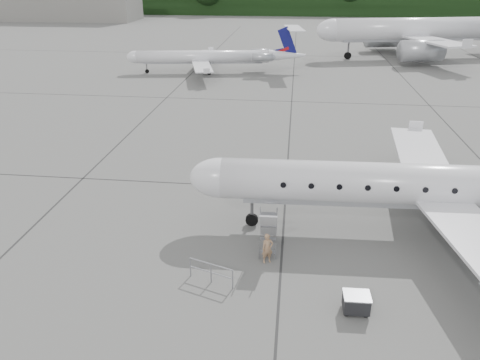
# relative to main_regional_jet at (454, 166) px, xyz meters

# --- Properties ---
(ground) EXTENTS (320.00, 320.00, 0.00)m
(ground) POSITION_rel_main_regional_jet_xyz_m (-2.47, -2.28, -3.92)
(ground) COLOR #585856
(ground) RESTS_ON ground
(treeline) EXTENTS (260.00, 4.00, 8.00)m
(treeline) POSITION_rel_main_regional_jet_xyz_m (-2.47, 127.72, 0.08)
(treeline) COLOR black
(treeline) RESTS_ON ground
(terminal_building) EXTENTS (40.00, 14.00, 10.00)m
(terminal_building) POSITION_rel_main_regional_jet_xyz_m (-72.47, 107.72, 1.08)
(terminal_building) COLOR slate
(terminal_building) RESTS_ON ground
(main_regional_jet) EXTENTS (31.32, 23.07, 7.84)m
(main_regional_jet) POSITION_rel_main_regional_jet_xyz_m (0.00, 0.00, 0.00)
(main_regional_jet) COLOR silver
(main_regional_jet) RESTS_ON ground
(airstair) EXTENTS (0.93, 2.27, 2.46)m
(airstair) POSITION_rel_main_regional_jet_xyz_m (-9.24, -2.58, -2.69)
(airstair) COLOR silver
(airstair) RESTS_ON ground
(passenger) EXTENTS (0.66, 0.56, 1.54)m
(passenger) POSITION_rel_main_regional_jet_xyz_m (-9.20, -3.85, -3.15)
(passenger) COLOR #997453
(passenger) RESTS_ON ground
(safety_railing) EXTENTS (2.10, 0.81, 1.00)m
(safety_railing) POSITION_rel_main_regional_jet_xyz_m (-11.63, -5.79, -3.42)
(safety_railing) COLOR gray
(safety_railing) RESTS_ON ground
(baggage_cart) EXTENTS (1.08, 0.89, 0.92)m
(baggage_cart) POSITION_rel_main_regional_jet_xyz_m (-5.30, -7.06, -3.46)
(baggage_cart) COLOR black
(baggage_cart) RESTS_ON ground
(bg_narrowbody) EXTENTS (39.03, 31.94, 12.29)m
(bg_narrowbody) POSITION_rel_main_regional_jet_xyz_m (10.31, 56.28, 2.22)
(bg_narrowbody) COLOR silver
(bg_narrowbody) RESTS_ON ground
(bg_regional_left) EXTENTS (25.09, 19.64, 6.02)m
(bg_regional_left) POSITION_rel_main_regional_jet_xyz_m (-20.85, 40.58, -0.91)
(bg_regional_left) COLOR silver
(bg_regional_left) RESTS_ON ground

